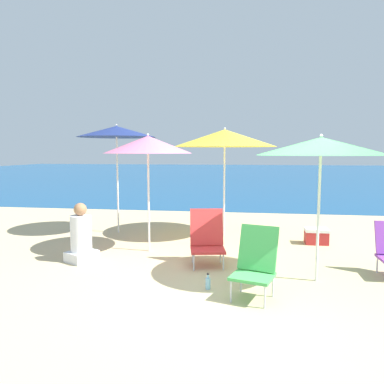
{
  "coord_description": "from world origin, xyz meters",
  "views": [
    {
      "loc": [
        -0.15,
        -4.75,
        1.72
      ],
      "look_at": [
        -1.14,
        1.85,
        1.0
      ],
      "focal_mm": 35.0,
      "sensor_mm": 36.0,
      "label": 1
    }
  ],
  "objects": [
    {
      "name": "beach_chair_green",
      "position": [
        -0.05,
        -0.37,
        0.43
      ],
      "size": [
        0.6,
        0.65,
        0.83
      ],
      "rotation": [
        0.0,
        0.0,
        -0.3
      ],
      "color": "silver",
      "rests_on": "ground"
    },
    {
      "name": "cooler_box",
      "position": [
        1.14,
        2.4,
        0.15
      ],
      "size": [
        0.42,
        0.33,
        0.29
      ],
      "color": "#B72828",
      "rests_on": "ground"
    },
    {
      "name": "water_bottle",
      "position": [
        -0.63,
        -0.23,
        0.08
      ],
      "size": [
        0.06,
        0.06,
        0.2
      ],
      "color": "#8CCCEA",
      "rests_on": "ground"
    },
    {
      "name": "ground_plane",
      "position": [
        0.0,
        0.0,
        0.0
      ],
      "size": [
        60.0,
        60.0,
        0.0
      ],
      "primitive_type": "plane",
      "color": "#C6B284"
    },
    {
      "name": "beach_umbrella_yellow",
      "position": [
        -0.62,
        2.87,
        1.99
      ],
      "size": [
        2.09,
        2.09,
        2.21
      ],
      "color": "white",
      "rests_on": "ground"
    },
    {
      "name": "sea_water",
      "position": [
        0.0,
        25.84,
        0.0
      ],
      "size": [
        60.0,
        40.0,
        0.01
      ],
      "color": "navy",
      "rests_on": "ground"
    },
    {
      "name": "beach_umbrella_green",
      "position": [
        0.77,
        0.29,
        1.79
      ],
      "size": [
        1.66,
        1.66,
        1.95
      ],
      "color": "white",
      "rests_on": "ground"
    },
    {
      "name": "person_seated_near",
      "position": [
        -2.73,
        0.69,
        0.38
      ],
      "size": [
        0.52,
        0.54,
        0.93
      ],
      "rotation": [
        0.0,
        0.0,
        -0.49
      ],
      "color": "silver",
      "rests_on": "ground"
    },
    {
      "name": "beach_umbrella_navy",
      "position": [
        -2.88,
        2.81,
        2.13
      ],
      "size": [
        1.64,
        1.64,
        2.3
      ],
      "color": "white",
      "rests_on": "ground"
    },
    {
      "name": "beach_chair_red",
      "position": [
        -0.75,
        0.83,
        0.42
      ],
      "size": [
        0.6,
        0.64,
        0.84
      ],
      "rotation": [
        0.0,
        0.0,
        0.18
      ],
      "color": "silver",
      "rests_on": "ground"
    },
    {
      "name": "beach_umbrella_pink",
      "position": [
        -1.83,
        1.44,
        1.84
      ],
      "size": [
        1.5,
        1.5,
        2.03
      ],
      "color": "white",
      "rests_on": "ground"
    }
  ]
}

